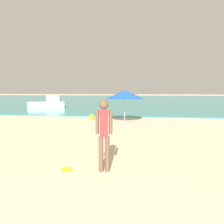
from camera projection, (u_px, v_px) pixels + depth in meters
water at (131, 99)px, 44.69m from camera, size 160.00×60.00×0.06m
person_standing at (104, 131)px, 4.94m from camera, size 0.39×0.23×1.71m
frisbee at (67, 169)px, 5.12m from camera, size 0.27×0.27×0.03m
boat_near at (49, 103)px, 22.82m from camera, size 3.97×1.98×1.29m
beach_ball at (92, 117)px, 13.98m from camera, size 0.35×0.35×0.35m
beach_umbrella at (125, 94)px, 12.59m from camera, size 2.26×2.26×1.93m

